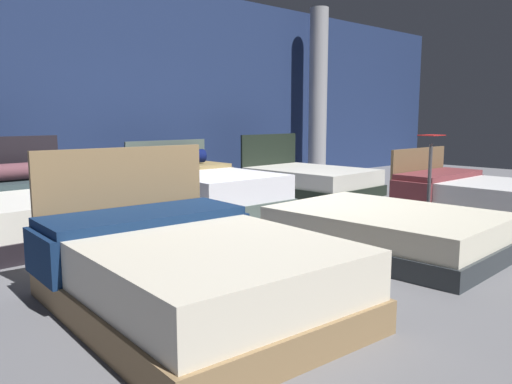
{
  "coord_description": "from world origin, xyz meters",
  "views": [
    {
      "loc": [
        -4.22,
        -4.29,
        1.3
      ],
      "look_at": [
        -0.39,
        -0.09,
        0.46
      ],
      "focal_mm": 35.9,
      "sensor_mm": 36.0,
      "label": 1
    }
  ],
  "objects_px": {
    "bed_4": "(204,189)",
    "support_pillar": "(318,95)",
    "bed_5": "(310,180)",
    "bed_3": "(32,212)",
    "bed_2": "(480,198)",
    "price_sign": "(429,193)",
    "bed_1": "(387,231)",
    "bed_0": "(189,270)"
  },
  "relations": [
    {
      "from": "bed_4",
      "to": "support_pillar",
      "type": "relative_size",
      "value": 0.61
    },
    {
      "from": "bed_4",
      "to": "bed_5",
      "type": "distance_m",
      "value": 2.23
    },
    {
      "from": "bed_3",
      "to": "support_pillar",
      "type": "height_order",
      "value": "support_pillar"
    },
    {
      "from": "bed_2",
      "to": "bed_4",
      "type": "bearing_deg",
      "value": 127.69
    },
    {
      "from": "price_sign",
      "to": "support_pillar",
      "type": "relative_size",
      "value": 0.31
    },
    {
      "from": "bed_3",
      "to": "bed_4",
      "type": "bearing_deg",
      "value": -0.63
    },
    {
      "from": "bed_2",
      "to": "support_pillar",
      "type": "distance_m",
      "value": 4.83
    },
    {
      "from": "bed_2",
      "to": "support_pillar",
      "type": "xyz_separation_m",
      "value": [
        1.71,
        4.26,
        1.5
      ]
    },
    {
      "from": "bed_1",
      "to": "support_pillar",
      "type": "xyz_separation_m",
      "value": [
        4.03,
        4.39,
        1.55
      ]
    },
    {
      "from": "bed_3",
      "to": "bed_5",
      "type": "xyz_separation_m",
      "value": [
        4.6,
        0.03,
        -0.04
      ]
    },
    {
      "from": "bed_2",
      "to": "support_pillar",
      "type": "height_order",
      "value": "support_pillar"
    },
    {
      "from": "bed_3",
      "to": "bed_0",
      "type": "bearing_deg",
      "value": -91.33
    },
    {
      "from": "bed_0",
      "to": "bed_3",
      "type": "distance_m",
      "value": 2.97
    },
    {
      "from": "bed_3",
      "to": "price_sign",
      "type": "relative_size",
      "value": 1.9
    },
    {
      "from": "bed_1",
      "to": "price_sign",
      "type": "distance_m",
      "value": 1.2
    },
    {
      "from": "bed_1",
      "to": "bed_4",
      "type": "xyz_separation_m",
      "value": [
        0.04,
        3.03,
        0.09
      ]
    },
    {
      "from": "bed_3",
      "to": "bed_4",
      "type": "relative_size",
      "value": 0.98
    },
    {
      "from": "bed_1",
      "to": "bed_0",
      "type": "bearing_deg",
      "value": 176.33
    },
    {
      "from": "bed_5",
      "to": "support_pillar",
      "type": "height_order",
      "value": "support_pillar"
    },
    {
      "from": "bed_3",
      "to": "bed_4",
      "type": "xyz_separation_m",
      "value": [
        2.37,
        0.04,
        0.02
      ]
    },
    {
      "from": "bed_2",
      "to": "support_pillar",
      "type": "bearing_deg",
      "value": 67.69
    },
    {
      "from": "bed_3",
      "to": "price_sign",
      "type": "xyz_separation_m",
      "value": [
        3.49,
        -2.78,
        0.16
      ]
    },
    {
      "from": "bed_0",
      "to": "support_pillar",
      "type": "relative_size",
      "value": 0.63
    },
    {
      "from": "bed_0",
      "to": "bed_4",
      "type": "distance_m",
      "value": 3.82
    },
    {
      "from": "bed_1",
      "to": "price_sign",
      "type": "xyz_separation_m",
      "value": [
        1.16,
        0.22,
        0.23
      ]
    },
    {
      "from": "bed_3",
      "to": "price_sign",
      "type": "bearing_deg",
      "value": -40.05
    },
    {
      "from": "bed_1",
      "to": "bed_2",
      "type": "xyz_separation_m",
      "value": [
        2.32,
        0.13,
        0.06
      ]
    },
    {
      "from": "support_pillar",
      "to": "bed_5",
      "type": "bearing_deg",
      "value": -142.07
    },
    {
      "from": "bed_4",
      "to": "support_pillar",
      "type": "height_order",
      "value": "support_pillar"
    },
    {
      "from": "bed_4",
      "to": "bed_1",
      "type": "bearing_deg",
      "value": -89.92
    },
    {
      "from": "bed_5",
      "to": "support_pillar",
      "type": "relative_size",
      "value": 0.6
    },
    {
      "from": "bed_2",
      "to": "price_sign",
      "type": "relative_size",
      "value": 1.78
    },
    {
      "from": "bed_0",
      "to": "price_sign",
      "type": "distance_m",
      "value": 3.49
    },
    {
      "from": "bed_2",
      "to": "bed_4",
      "type": "xyz_separation_m",
      "value": [
        -2.28,
        2.9,
        0.03
      ]
    },
    {
      "from": "bed_2",
      "to": "bed_0",
      "type": "bearing_deg",
      "value": -179.22
    },
    {
      "from": "bed_0",
      "to": "bed_5",
      "type": "bearing_deg",
      "value": 36.52
    },
    {
      "from": "bed_4",
      "to": "price_sign",
      "type": "bearing_deg",
      "value": -67.5
    },
    {
      "from": "bed_4",
      "to": "price_sign",
      "type": "xyz_separation_m",
      "value": [
        1.12,
        -2.82,
        0.14
      ]
    },
    {
      "from": "price_sign",
      "to": "bed_5",
      "type": "bearing_deg",
      "value": 68.39
    },
    {
      "from": "bed_1",
      "to": "support_pillar",
      "type": "height_order",
      "value": "support_pillar"
    },
    {
      "from": "bed_0",
      "to": "bed_3",
      "type": "bearing_deg",
      "value": 93.62
    },
    {
      "from": "bed_4",
      "to": "bed_5",
      "type": "height_order",
      "value": "bed_5"
    }
  ]
}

